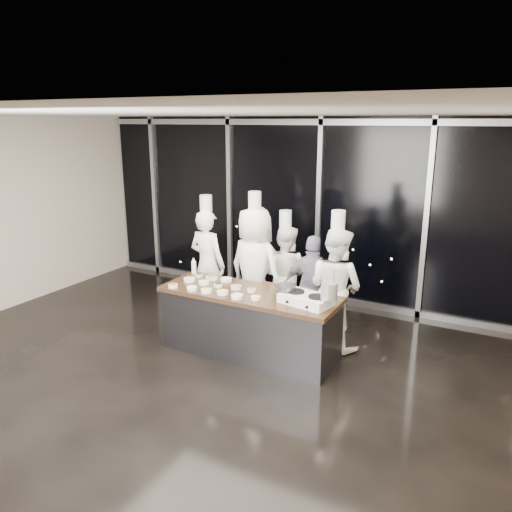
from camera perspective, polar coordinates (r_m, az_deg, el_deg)
The scene contains 14 objects.
ground at distance 6.39m, azimuth -4.77°, elevation -14.13°, with size 9.00×9.00×0.00m, color black.
room_shell at distance 5.55m, azimuth -3.75°, elevation 6.03°, with size 9.02×7.02×3.21m.
window_wall at distance 8.78m, azimuth 7.26°, elevation 5.09°, with size 8.90×0.11×3.20m.
demo_counter at distance 6.88m, azimuth -0.76°, elevation -7.63°, with size 2.46×0.86×0.90m.
stove at distance 6.31m, azimuth 5.75°, elevation -4.91°, with size 0.70×0.50×0.14m.
frying_pan at distance 6.43m, azimuth 3.34°, elevation -3.52°, with size 0.50×0.32×0.05m.
stock_pot at distance 6.10m, azimuth 8.37°, elevation -3.93°, with size 0.20×0.20×0.20m, color #B5B5B8.
prep_bowls at distance 6.91m, azimuth -4.75°, elevation -3.40°, with size 1.36×0.72×0.05m.
squeeze_bottle at distance 7.54m, azimuth -7.12°, elevation -1.13°, with size 0.07×0.07×0.25m.
chef_far_left at distance 8.04m, azimuth -5.56°, elevation -0.85°, with size 0.69×0.49×2.01m.
chef_left at distance 7.57m, azimuth -0.15°, elevation -1.41°, with size 1.03×0.77×2.13m.
chef_center at distance 7.83m, azimuth 3.29°, elevation -2.07°, with size 0.80×0.65×1.81m.
guest at distance 7.36m, azimuth 6.54°, elevation -3.55°, with size 0.96×0.53×1.54m.
chef_right at distance 7.07m, azimuth 9.05°, elevation -3.54°, with size 1.01×0.89×1.96m.
Camera 1 is at (3.07, -4.65, 3.14)m, focal length 35.00 mm.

